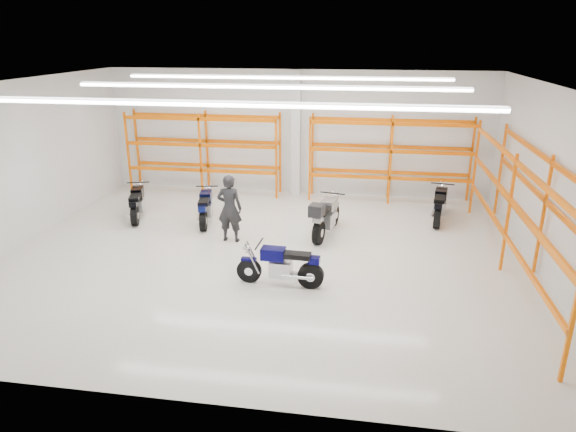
% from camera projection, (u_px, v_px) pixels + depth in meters
% --- Properties ---
extents(ground, '(14.00, 14.00, 0.00)m').
position_uv_depth(ground, '(265.00, 255.00, 13.91)').
color(ground, silver).
rests_on(ground, ground).
extents(room_shell, '(14.02, 12.02, 4.51)m').
position_uv_depth(room_shell, '(263.00, 134.00, 12.84)').
color(room_shell, silver).
rests_on(room_shell, ground).
extents(motorcycle_main, '(2.11, 0.70, 1.03)m').
position_uv_depth(motorcycle_main, '(284.00, 267.00, 12.06)').
color(motorcycle_main, black).
rests_on(motorcycle_main, ground).
extents(motorcycle_back_a, '(0.89, 2.11, 1.06)m').
position_uv_depth(motorcycle_back_a, '(137.00, 204.00, 16.51)').
color(motorcycle_back_a, black).
rests_on(motorcycle_back_a, ground).
extents(motorcycle_back_b, '(0.75, 2.14, 1.06)m').
position_uv_depth(motorcycle_back_b, '(205.00, 208.00, 16.09)').
color(motorcycle_back_b, black).
rests_on(motorcycle_back_b, ground).
extents(motorcycle_back_c, '(0.93, 2.41, 1.24)m').
position_uv_depth(motorcycle_back_c, '(325.00, 217.00, 14.98)').
color(motorcycle_back_c, black).
rests_on(motorcycle_back_c, ground).
extents(motorcycle_back_d, '(0.83, 2.21, 1.09)m').
position_uv_depth(motorcycle_back_d, '(439.00, 206.00, 16.27)').
color(motorcycle_back_d, black).
rests_on(motorcycle_back_d, ground).
extents(standing_man, '(0.73, 0.49, 1.97)m').
position_uv_depth(standing_man, '(230.00, 208.00, 14.55)').
color(standing_man, black).
rests_on(standing_man, ground).
extents(structural_column, '(0.32, 0.32, 4.50)m').
position_uv_depth(structural_column, '(296.00, 134.00, 18.58)').
color(structural_column, white).
rests_on(structural_column, ground).
extents(pallet_racking_back_left, '(5.67, 0.87, 3.00)m').
position_uv_depth(pallet_racking_back_left, '(204.00, 145.00, 18.92)').
color(pallet_racking_back_left, '#F76200').
rests_on(pallet_racking_back_left, ground).
extents(pallet_racking_back_right, '(5.67, 0.87, 3.00)m').
position_uv_depth(pallet_racking_back_right, '(391.00, 151.00, 17.92)').
color(pallet_racking_back_right, '#F76200').
rests_on(pallet_racking_back_right, ground).
extents(pallet_racking_side, '(0.87, 9.07, 3.00)m').
position_uv_depth(pallet_racking_side, '(528.00, 203.00, 12.35)').
color(pallet_racking_side, '#F76200').
rests_on(pallet_racking_side, ground).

